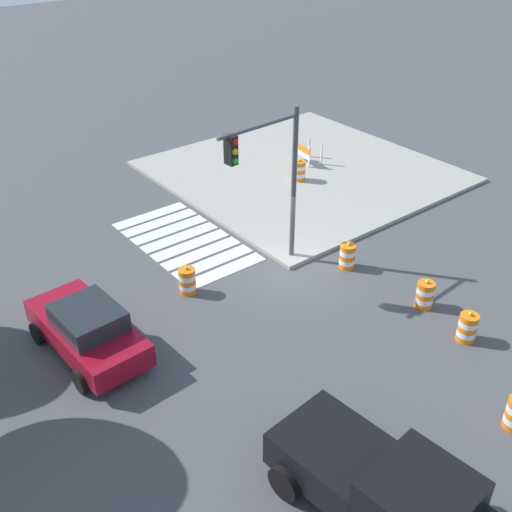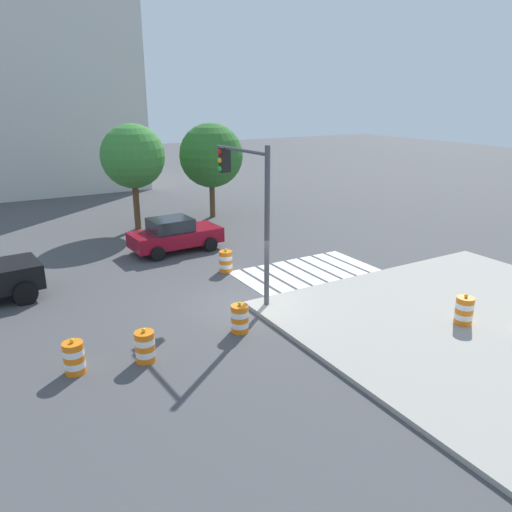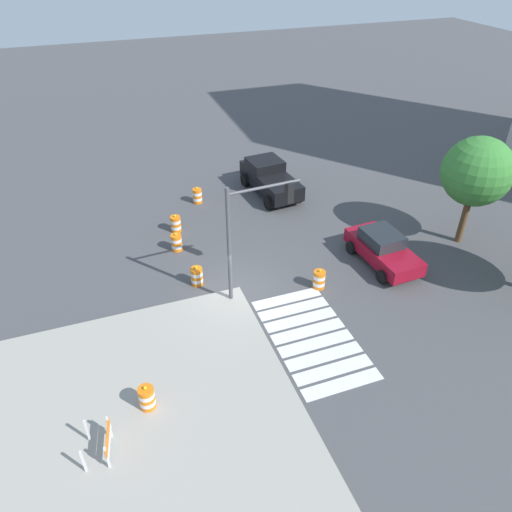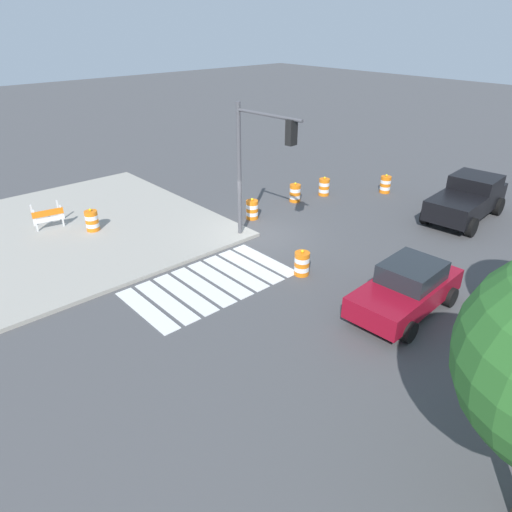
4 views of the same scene
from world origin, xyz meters
The scene contains 13 objects.
ground_plane centered at (0.00, 0.00, 0.00)m, with size 120.00×120.00×0.00m, color #474749.
sidewalk_corner centered at (6.00, -6.00, 0.07)m, with size 12.00×12.00×0.15m, color #9E998E.
crosswalk_stripes centered at (4.00, 1.80, 0.01)m, with size 5.85×3.20×0.02m.
sports_car centered at (0.33, 7.36, 0.81)m, with size 4.39×2.32×1.63m.
traffic_barrel_near_corner centered at (1.10, 3.53, 0.45)m, with size 0.56×0.56×1.02m.
traffic_barrel_crosswalk_end centered at (-1.09, -1.73, 0.45)m, with size 0.56×0.56×1.02m.
traffic_barrel_median_near centered at (-6.10, -1.64, 0.45)m, with size 0.56×0.56×1.02m.
traffic_barrel_median_far centered at (-4.26, -2.00, 0.45)m, with size 0.56×0.56×1.02m.
traffic_barrel_on_sidewalk centered at (5.26, -5.12, 0.60)m, with size 0.56×0.56×1.02m.
traffic_light_pole centered at (0.52, 0.53, 3.91)m, with size 0.55×3.29×5.50m.
street_tree_streetside_near centered at (0.06, 12.32, 4.01)m, with size 3.44×3.44×5.75m.
street_tree_streetside_mid centered at (4.94, 12.84, 3.73)m, with size 3.79×3.79×5.63m.
office_building_far centered at (-2.06, 28.87, 12.21)m, with size 14.00×10.00×24.42m, color beige.
Camera 2 is at (-7.85, -14.32, 7.18)m, focal length 34.86 mm.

